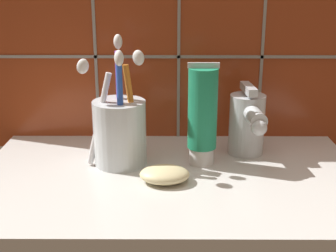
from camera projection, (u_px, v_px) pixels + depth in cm
name	position (u px, v px, depth cm)	size (l,w,h in cm)	color
sink_counter	(172.00, 181.00, 67.89)	(56.04, 34.02, 2.00)	silver
tile_wall_backsplash	(172.00, 25.00, 77.74)	(66.04, 1.72, 42.71)	#933819
toothbrush_cup	(122.00, 129.00, 69.93)	(10.18, 8.15, 19.31)	silver
toothpaste_tube	(205.00, 115.00, 69.17)	(4.59, 4.37, 15.57)	white
sink_faucet	(250.00, 122.00, 73.43)	(5.60, 11.28, 11.19)	silver
soap_bar	(167.00, 174.00, 65.00)	(6.99, 5.31, 2.23)	beige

